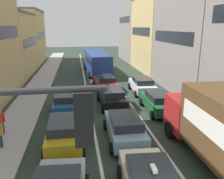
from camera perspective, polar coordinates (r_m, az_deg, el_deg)
name	(u,v)px	position (r m, az deg, el deg)	size (l,w,h in m)	color
sidewalk_left	(39,86)	(25.87, -17.68, 0.77)	(2.60, 64.00, 0.14)	#A3A3A3
lane_stripe_left	(86,85)	(25.58, -6.55, 1.10)	(0.16, 60.00, 0.01)	silver
lane_stripe_right	(116,84)	(25.92, 0.98, 1.39)	(0.16, 60.00, 0.01)	silver
building_row_right	(180,28)	(29.85, 16.44, 14.32)	(7.20, 43.90, 13.82)	gray
removalist_box_truck	(222,126)	(11.49, 25.63, -8.20)	(2.85, 7.76, 3.58)	#A51E1E
sedan_centre_lane_second	(125,127)	(13.15, 3.12, -9.26)	(2.13, 4.33, 1.49)	#759EB7
wagon_left_lane_second	(64,131)	(12.95, -11.73, -9.97)	(2.10, 4.32, 1.49)	#B29319
hatchback_centre_lane_third	(112,97)	(18.51, -0.04, -1.82)	(2.15, 4.34, 1.49)	black
sedan_left_lane_third	(66,101)	(17.76, -11.31, -2.88)	(2.09, 4.32, 1.49)	#194C8C
coupe_centre_lane_fourth	(105,82)	(23.26, -1.75, 1.76)	(2.26, 4.39, 1.49)	#A51E1E
sedan_right_lane_behind_truck	(159,102)	(17.69, 11.46, -2.97)	(2.09, 4.32, 1.49)	#19592D
wagon_right_lane_far	(142,85)	(22.48, 7.45, 1.16)	(2.17, 4.36, 1.49)	silver
bus_mid_queue_primary	(96,61)	(31.61, -3.88, 7.14)	(3.14, 10.60, 2.90)	navy
pedestrian_near_kerb	(0,121)	(14.96, -25.96, -7.11)	(0.53, 0.34, 1.66)	#262D47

